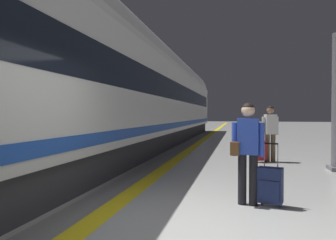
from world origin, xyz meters
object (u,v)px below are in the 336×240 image
object	(u,v)px
high_speed_train	(138,90)
traveller_foreground	(247,146)
rolling_suitcase_foreground	(270,185)
passenger_near	(270,129)
suitcase_near	(260,150)

from	to	relation	value
high_speed_train	traveller_foreground	world-z (taller)	high_speed_train
high_speed_train	rolling_suitcase_foreground	world-z (taller)	high_speed_train
traveller_foreground	rolling_suitcase_foreground	distance (m)	0.72
high_speed_train	rolling_suitcase_foreground	size ratio (longest dim) A/B	31.25
traveller_foreground	passenger_near	distance (m)	4.93
traveller_foreground	rolling_suitcase_foreground	world-z (taller)	traveller_foreground
rolling_suitcase_foreground	traveller_foreground	bearing A→B (deg)	179.90
high_speed_train	traveller_foreground	bearing A→B (deg)	-59.56
rolling_suitcase_foreground	passenger_near	xyz separation A→B (m)	(0.47, 4.85, 0.67)
rolling_suitcase_foreground	passenger_near	world-z (taller)	passenger_near
traveller_foreground	suitcase_near	world-z (taller)	traveller_foreground
high_speed_train	suitcase_near	world-z (taller)	high_speed_train
passenger_near	suitcase_near	size ratio (longest dim) A/B	1.63
traveller_foreground	suitcase_near	bearing A→B (deg)	83.70
traveller_foreground	suitcase_near	distance (m)	4.74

